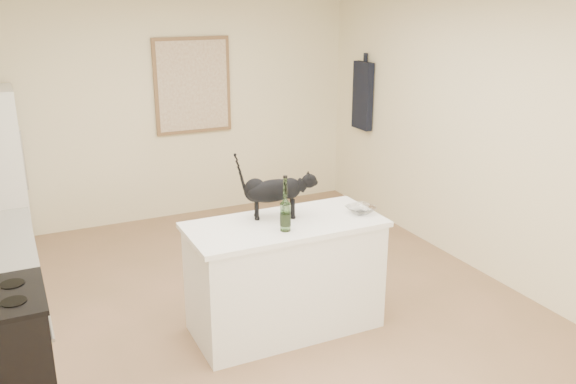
{
  "coord_description": "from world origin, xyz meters",
  "views": [
    {
      "loc": [
        -1.73,
        -4.08,
        2.54
      ],
      "look_at": [
        0.15,
        -0.15,
        1.12
      ],
      "focal_mm": 37.7,
      "sensor_mm": 36.0,
      "label": 1
    }
  ],
  "objects": [
    {
      "name": "island_base",
      "position": [
        0.1,
        -0.2,
        0.43
      ],
      "size": [
        1.44,
        0.67,
        0.86
      ],
      "primitive_type": "cube",
      "color": "white",
      "rests_on": "floor"
    },
    {
      "name": "hanging_garment",
      "position": [
        2.19,
        2.05,
        1.4
      ],
      "size": [
        0.08,
        0.34,
        0.8
      ],
      "primitive_type": "cube",
      "color": "black",
      "rests_on": "wall_right"
    },
    {
      "name": "floor",
      "position": [
        0.0,
        0.0,
        0.0
      ],
      "size": [
        5.5,
        5.5,
        0.0
      ],
      "primitive_type": "plane",
      "color": "#966C50",
      "rests_on": "ground"
    },
    {
      "name": "glass_bowl",
      "position": [
        0.73,
        -0.27,
        0.93
      ],
      "size": [
        0.24,
        0.24,
        0.05
      ],
      "primitive_type": "imported",
      "rotation": [
        0.0,
        0.0,
        0.09
      ],
      "color": "silver",
      "rests_on": "island_top"
    },
    {
      "name": "black_cat",
      "position": [
        0.07,
        -0.06,
        1.09
      ],
      "size": [
        0.58,
        0.34,
        0.39
      ],
      "primitive_type": null,
      "rotation": [
        0.0,
        0.0,
        -0.33
      ],
      "color": "black",
      "rests_on": "island_top"
    },
    {
      "name": "wall_right",
      "position": [
        2.25,
        0.0,
        1.3
      ],
      "size": [
        0.0,
        5.5,
        5.5
      ],
      "primitive_type": "plane",
      "rotation": [
        1.57,
        0.0,
        -1.57
      ],
      "color": "beige",
      "rests_on": "ground"
    },
    {
      "name": "wine_bottle",
      "position": [
        0.03,
        -0.36,
        1.08
      ],
      "size": [
        0.09,
        0.09,
        0.37
      ],
      "primitive_type": "cylinder",
      "rotation": [
        0.0,
        0.0,
        0.17
      ],
      "color": "#326227",
      "rests_on": "island_top"
    },
    {
      "name": "island_top",
      "position": [
        0.1,
        -0.2,
        0.88
      ],
      "size": [
        1.5,
        0.7,
        0.04
      ],
      "primitive_type": "cube",
      "color": "white",
      "rests_on": "island_base"
    },
    {
      "name": "wall_back",
      "position": [
        0.0,
        2.75,
        1.3
      ],
      "size": [
        4.5,
        0.0,
        4.5
      ],
      "primitive_type": "plane",
      "rotation": [
        1.57,
        0.0,
        0.0
      ],
      "color": "beige",
      "rests_on": "ground"
    },
    {
      "name": "wall_front",
      "position": [
        0.0,
        -2.75,
        1.3
      ],
      "size": [
        4.5,
        0.0,
        4.5
      ],
      "primitive_type": "plane",
      "rotation": [
        -1.57,
        0.0,
        0.0
      ],
      "color": "beige",
      "rests_on": "ground"
    },
    {
      "name": "artwork_frame",
      "position": [
        0.3,
        2.72,
        1.55
      ],
      "size": [
        0.9,
        0.03,
        1.1
      ],
      "primitive_type": "cube",
      "color": "brown",
      "rests_on": "wall_back"
    },
    {
      "name": "fridge_paper",
      "position": [
        -1.6,
        2.4,
        1.21
      ],
      "size": [
        0.01,
        0.16,
        0.21
      ],
      "primitive_type": "cube",
      "rotation": [
        0.0,
        0.0,
        0.04
      ],
      "color": "silver",
      "rests_on": "fridge"
    },
    {
      "name": "artwork_canvas",
      "position": [
        0.3,
        2.7,
        1.55
      ],
      "size": [
        0.82,
        0.0,
        1.02
      ],
      "primitive_type": "cube",
      "color": "beige",
      "rests_on": "wall_back"
    }
  ]
}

